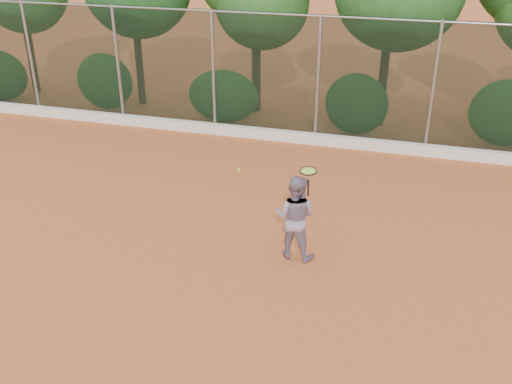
# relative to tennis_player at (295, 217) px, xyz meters

# --- Properties ---
(ground) EXTENTS (80.00, 80.00, 0.00)m
(ground) POSITION_rel_tennis_player_xyz_m (-0.74, -1.03, -0.82)
(ground) COLOR #BA592C
(ground) RESTS_ON ground
(concrete_curb) EXTENTS (24.00, 0.20, 0.30)m
(concrete_curb) POSITION_rel_tennis_player_xyz_m (-0.74, 5.79, -0.67)
(concrete_curb) COLOR silver
(concrete_curb) RESTS_ON ground
(tennis_player) EXTENTS (0.86, 0.71, 1.65)m
(tennis_player) POSITION_rel_tennis_player_xyz_m (0.00, 0.00, 0.00)
(tennis_player) COLOR gray
(tennis_player) RESTS_ON ground
(chainlink_fence) EXTENTS (24.09, 0.09, 3.50)m
(chainlink_fence) POSITION_rel_tennis_player_xyz_m (-0.74, 5.97, 1.03)
(chainlink_fence) COLOR black
(chainlink_fence) RESTS_ON ground
(tennis_racket) EXTENTS (0.34, 0.34, 0.54)m
(tennis_racket) POSITION_rel_tennis_player_xyz_m (0.24, -0.15, 0.98)
(tennis_racket) COLOR black
(tennis_racket) RESTS_ON ground
(tennis_ball_in_flight) EXTENTS (0.07, 0.07, 0.07)m
(tennis_ball_in_flight) POSITION_rel_tennis_player_xyz_m (-1.07, -0.02, 0.82)
(tennis_ball_in_flight) COLOR #B0D831
(tennis_ball_in_flight) RESTS_ON ground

